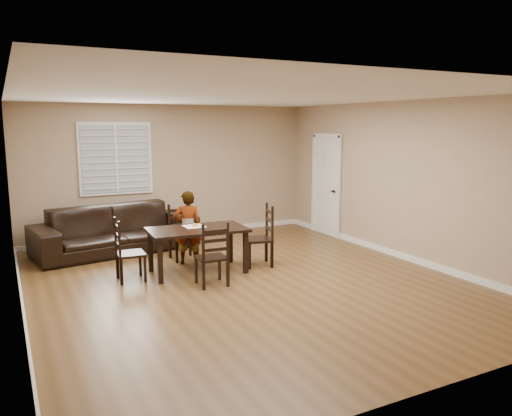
{
  "coord_description": "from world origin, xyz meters",
  "views": [
    {
      "loc": [
        -3.1,
        -6.39,
        2.28
      ],
      "look_at": [
        0.43,
        0.5,
        1.0
      ],
      "focal_mm": 35.0,
      "sensor_mm": 36.0,
      "label": 1
    }
  ],
  "objects_px": {
    "dining_table": "(197,234)",
    "donut": "(195,225)",
    "child": "(188,228)",
    "chair_left": "(123,253)",
    "sofa": "(116,229)",
    "chair_far": "(214,258)",
    "chair_near": "(181,234)",
    "chair_right": "(265,238)"
  },
  "relations": [
    {
      "from": "sofa",
      "to": "chair_far",
      "type": "bearing_deg",
      "value": -82.49
    },
    {
      "from": "chair_right",
      "to": "donut",
      "type": "distance_m",
      "value": 1.18
    },
    {
      "from": "chair_far",
      "to": "dining_table",
      "type": "bearing_deg",
      "value": -91.32
    },
    {
      "from": "chair_near",
      "to": "chair_far",
      "type": "height_order",
      "value": "chair_near"
    },
    {
      "from": "chair_left",
      "to": "chair_near",
      "type": "bearing_deg",
      "value": -50.28
    },
    {
      "from": "chair_left",
      "to": "dining_table",
      "type": "bearing_deg",
      "value": -90.43
    },
    {
      "from": "donut",
      "to": "sofa",
      "type": "height_order",
      "value": "sofa"
    },
    {
      "from": "chair_left",
      "to": "chair_right",
      "type": "xyz_separation_m",
      "value": [
        2.29,
        -0.17,
        0.03
      ]
    },
    {
      "from": "chair_right",
      "to": "child",
      "type": "distance_m",
      "value": 1.29
    },
    {
      "from": "child",
      "to": "dining_table",
      "type": "bearing_deg",
      "value": 104.94
    },
    {
      "from": "chair_near",
      "to": "child",
      "type": "xyz_separation_m",
      "value": [
        -0.02,
        -0.41,
        0.18
      ]
    },
    {
      "from": "chair_left",
      "to": "donut",
      "type": "height_order",
      "value": "chair_left"
    },
    {
      "from": "chair_left",
      "to": "child",
      "type": "height_order",
      "value": "child"
    },
    {
      "from": "child",
      "to": "sofa",
      "type": "height_order",
      "value": "child"
    },
    {
      "from": "chair_left",
      "to": "sofa",
      "type": "bearing_deg",
      "value": -5.52
    },
    {
      "from": "chair_near",
      "to": "donut",
      "type": "bearing_deg",
      "value": -92.87
    },
    {
      "from": "chair_far",
      "to": "child",
      "type": "height_order",
      "value": "child"
    },
    {
      "from": "dining_table",
      "to": "chair_far",
      "type": "height_order",
      "value": "chair_far"
    },
    {
      "from": "dining_table",
      "to": "donut",
      "type": "distance_m",
      "value": 0.21
    },
    {
      "from": "chair_far",
      "to": "child",
      "type": "relative_size",
      "value": 0.76
    },
    {
      "from": "chair_left",
      "to": "chair_far",
      "type": "bearing_deg",
      "value": -125.25
    },
    {
      "from": "dining_table",
      "to": "donut",
      "type": "relative_size",
      "value": 13.94
    },
    {
      "from": "dining_table",
      "to": "sofa",
      "type": "distance_m",
      "value": 2.08
    },
    {
      "from": "chair_far",
      "to": "chair_right",
      "type": "relative_size",
      "value": 0.93
    },
    {
      "from": "chair_left",
      "to": "chair_right",
      "type": "height_order",
      "value": "chair_right"
    },
    {
      "from": "chair_near",
      "to": "donut",
      "type": "height_order",
      "value": "chair_near"
    },
    {
      "from": "chair_right",
      "to": "chair_far",
      "type": "bearing_deg",
      "value": -44.86
    },
    {
      "from": "chair_right",
      "to": "sofa",
      "type": "relative_size",
      "value": 0.35
    },
    {
      "from": "chair_far",
      "to": "chair_right",
      "type": "distance_m",
      "value": 1.39
    },
    {
      "from": "dining_table",
      "to": "chair_near",
      "type": "xyz_separation_m",
      "value": [
        0.05,
        0.96,
        -0.18
      ]
    },
    {
      "from": "chair_near",
      "to": "donut",
      "type": "relative_size",
      "value": 8.51
    },
    {
      "from": "dining_table",
      "to": "chair_right",
      "type": "distance_m",
      "value": 1.16
    },
    {
      "from": "dining_table",
      "to": "child",
      "type": "xyz_separation_m",
      "value": [
        0.04,
        0.54,
        0.0
      ]
    },
    {
      "from": "chair_near",
      "to": "chair_right",
      "type": "height_order",
      "value": "chair_right"
    },
    {
      "from": "sofa",
      "to": "donut",
      "type": "bearing_deg",
      "value": -71.89
    },
    {
      "from": "child",
      "to": "donut",
      "type": "relative_size",
      "value": 11.03
    },
    {
      "from": "chair_left",
      "to": "donut",
      "type": "distance_m",
      "value": 1.22
    },
    {
      "from": "chair_near",
      "to": "chair_right",
      "type": "bearing_deg",
      "value": -45.17
    },
    {
      "from": "chair_near",
      "to": "dining_table",
      "type": "bearing_deg",
      "value": -94.36
    },
    {
      "from": "chair_far",
      "to": "sofa",
      "type": "height_order",
      "value": "chair_far"
    },
    {
      "from": "chair_right",
      "to": "donut",
      "type": "xyz_separation_m",
      "value": [
        -1.12,
        0.27,
        0.27
      ]
    },
    {
      "from": "dining_table",
      "to": "chair_near",
      "type": "distance_m",
      "value": 0.98
    }
  ]
}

